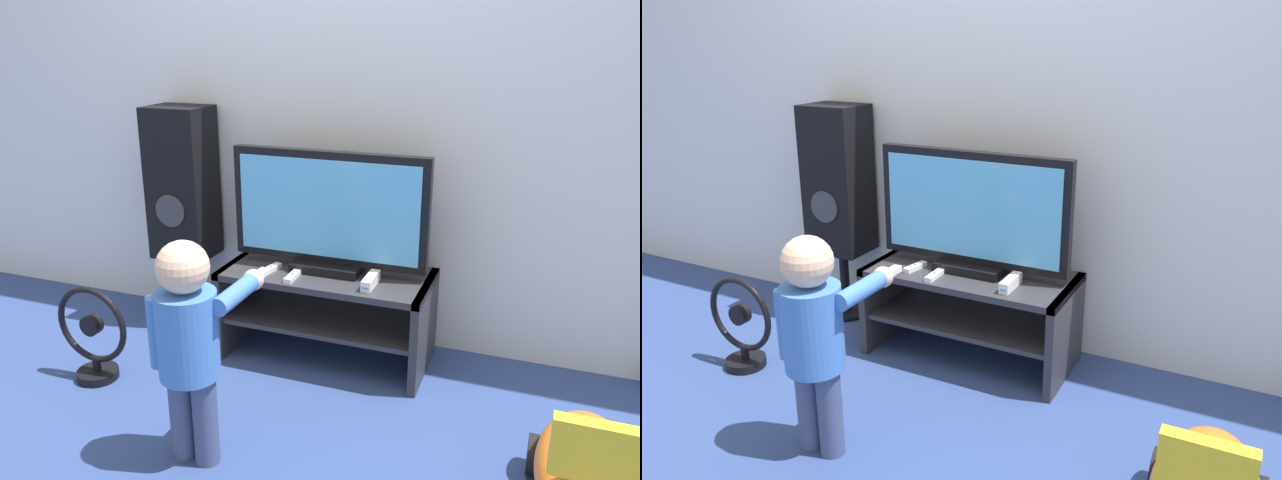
% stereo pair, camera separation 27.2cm
% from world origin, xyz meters
% --- Properties ---
extents(ground_plane, '(16.00, 16.00, 0.00)m').
position_xyz_m(ground_plane, '(0.00, 0.00, 0.00)').
color(ground_plane, navy).
extents(wall_back, '(10.00, 0.06, 2.60)m').
position_xyz_m(wall_back, '(0.00, 0.53, 1.30)').
color(wall_back, silver).
rests_on(wall_back, ground_plane).
extents(tv_stand, '(0.96, 0.45, 0.43)m').
position_xyz_m(tv_stand, '(0.00, 0.22, 0.28)').
color(tv_stand, '#2D2D33').
rests_on(tv_stand, ground_plane).
extents(television, '(0.91, 0.20, 0.55)m').
position_xyz_m(television, '(0.00, 0.24, 0.70)').
color(television, black).
rests_on(television, tv_stand).
extents(game_console, '(0.04, 0.17, 0.05)m').
position_xyz_m(game_console, '(0.24, 0.12, 0.46)').
color(game_console, white).
rests_on(game_console, tv_stand).
extents(remote_primary, '(0.06, 0.13, 0.03)m').
position_xyz_m(remote_primary, '(-0.24, 0.13, 0.44)').
color(remote_primary, white).
rests_on(remote_primary, tv_stand).
extents(remote_secondary, '(0.04, 0.13, 0.03)m').
position_xyz_m(remote_secondary, '(-0.11, 0.08, 0.44)').
color(remote_secondary, white).
rests_on(remote_secondary, tv_stand).
extents(child, '(0.32, 0.47, 0.84)m').
position_xyz_m(child, '(-0.18, -0.65, 0.49)').
color(child, '#3F4C72').
rests_on(child, ground_plane).
extents(speaker_tower, '(0.30, 0.27, 1.13)m').
position_xyz_m(speaker_tower, '(-0.83, 0.35, 0.72)').
color(speaker_tower, black).
rests_on(speaker_tower, ground_plane).
extents(floor_fan, '(0.36, 0.18, 0.44)m').
position_xyz_m(floor_fan, '(-0.89, -0.34, 0.20)').
color(floor_fan, black).
rests_on(floor_fan, ground_plane).
extents(ride_on_toy, '(0.35, 0.62, 0.46)m').
position_xyz_m(ride_on_toy, '(1.12, -0.49, 0.18)').
color(ride_on_toy, orange).
rests_on(ride_on_toy, ground_plane).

